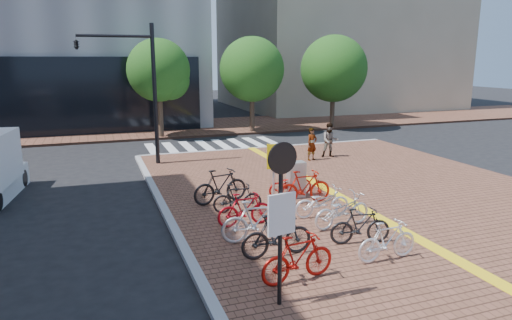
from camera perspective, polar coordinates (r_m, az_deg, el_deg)
name	(u,v)px	position (r m, az deg, el deg)	size (l,w,h in m)	color
ground	(323,233)	(13.35, 8.37, -8.98)	(120.00, 120.00, 0.00)	black
kerb_north	(268,148)	(25.06, 1.53, 1.51)	(14.00, 0.25, 0.15)	gray
far_sidewalk	(183,128)	(32.81, -9.16, 3.98)	(70.00, 8.00, 0.15)	brown
building_beige	(334,17)	(49.32, 9.76, 17.17)	(20.00, 18.00, 18.00)	gray
crosswalk	(215,146)	(26.19, -5.18, 1.79)	(7.50, 4.00, 0.01)	silver
street_trees	(267,71)	(30.43, 1.41, 11.09)	(16.20, 4.60, 6.35)	#38281E
bike_0	(298,258)	(10.05, 5.26, -12.09)	(0.50, 1.78, 1.07)	#9F100B
bike_1	(277,235)	(11.18, 2.63, -9.37)	(0.52, 1.83, 1.10)	black
bike_2	(257,221)	(12.03, 0.07, -7.63)	(0.54, 1.90, 1.14)	silver
bike_3	(245,209)	(13.18, -1.42, -6.17)	(0.46, 1.64, 0.99)	#A60B17
bike_4	(238,198)	(14.29, -2.32, -4.77)	(0.44, 1.55, 0.93)	black
bike_5	(221,186)	(15.22, -4.46, -3.27)	(0.55, 1.94, 1.17)	black
bike_6	(387,241)	(11.43, 16.11, -9.67)	(0.46, 1.64, 0.99)	white
bike_7	(360,226)	(12.24, 12.91, -8.03)	(0.46, 1.62, 0.97)	black
bike_8	(342,210)	(13.30, 10.71, -6.20)	(0.66, 1.88, 0.99)	white
bike_9	(322,202)	(14.05, 8.26, -5.23)	(0.62, 1.76, 0.93)	white
bike_10	(304,187)	(15.22, 6.04, -3.37)	(0.53, 1.88, 1.13)	#B3190C
bike_11	(290,184)	(15.99, 4.32, -3.03)	(0.58, 1.67, 0.88)	red
pedestrian_a	(312,144)	(21.73, 7.01, 1.99)	(0.56, 0.37, 1.55)	gray
pedestrian_b	(330,140)	(22.52, 9.23, 2.44)	(0.81, 0.63, 1.67)	#48505C
utility_box	(296,179)	(15.89, 5.06, -2.43)	(0.57, 0.42, 1.25)	#B7B7BC
yellow_sign	(274,162)	(15.20, 2.28, -0.23)	(0.52, 0.22, 1.96)	#B7B7BC
notice_sign	(281,205)	(8.55, 3.18, -5.64)	(0.60, 0.18, 3.26)	black
traffic_light_pole	(120,69)	(20.94, -16.66, 10.90)	(3.35, 1.29, 6.24)	black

